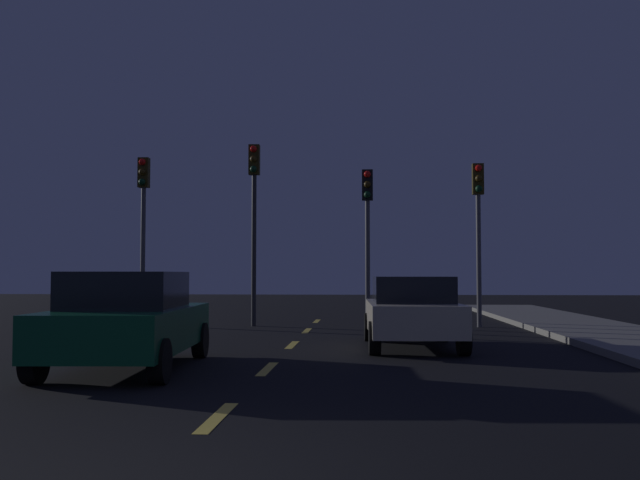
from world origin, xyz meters
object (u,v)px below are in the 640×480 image
at_px(traffic_signal_center_left, 254,200).
at_px(car_adjacent_lane, 128,320).
at_px(traffic_signal_far_left, 143,208).
at_px(car_stopped_ahead, 412,312).
at_px(traffic_signal_center_right, 367,216).
at_px(traffic_signal_far_right, 478,212).

height_order(traffic_signal_center_left, car_adjacent_lane, traffic_signal_center_left).
distance_m(traffic_signal_far_left, car_stopped_ahead, 9.95).
bearing_deg(traffic_signal_center_right, car_stopped_ahead, -81.14).
bearing_deg(car_adjacent_lane, traffic_signal_far_left, 106.83).
bearing_deg(traffic_signal_far_left, car_adjacent_lane, -73.17).
xyz_separation_m(traffic_signal_far_left, traffic_signal_center_left, (3.36, 0.00, 0.22)).
height_order(car_stopped_ahead, car_adjacent_lane, car_adjacent_lane).
relative_size(traffic_signal_far_left, car_adjacent_lane, 1.17).
height_order(traffic_signal_center_left, traffic_signal_center_right, traffic_signal_center_left).
height_order(traffic_signal_center_left, traffic_signal_far_right, traffic_signal_center_left).
height_order(traffic_signal_far_right, car_adjacent_lane, traffic_signal_far_right).
distance_m(traffic_signal_center_right, car_adjacent_lane, 10.44).
xyz_separation_m(traffic_signal_far_right, car_adjacent_lane, (-7.10, -9.37, -2.55)).
bearing_deg(car_adjacent_lane, car_stopped_ahead, 36.92).
distance_m(traffic_signal_far_left, traffic_signal_center_left, 3.36).
xyz_separation_m(traffic_signal_center_left, traffic_signal_far_right, (6.58, -0.00, -0.41)).
distance_m(traffic_signal_center_left, car_stopped_ahead, 7.78).
bearing_deg(traffic_signal_far_right, traffic_signal_center_left, 179.99).
bearing_deg(traffic_signal_far_left, traffic_signal_far_right, -0.00).
xyz_separation_m(car_stopped_ahead, car_adjacent_lane, (-4.78, -3.59, 0.04)).
relative_size(traffic_signal_center_right, car_adjacent_lane, 1.07).
bearing_deg(car_stopped_ahead, car_adjacent_lane, -143.08).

